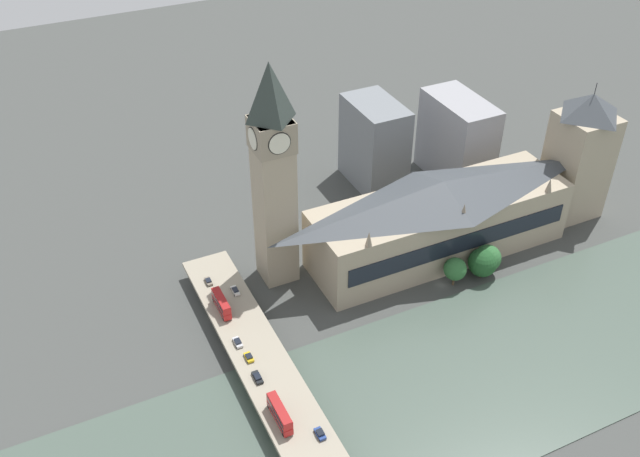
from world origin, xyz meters
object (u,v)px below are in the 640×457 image
(victoria_tower, at_px, (579,155))
(double_decker_bus_lead, at_px, (221,303))
(road_bridge, at_px, (299,431))
(double_decker_bus_rear, at_px, (280,413))
(parliament_hall, at_px, (440,218))
(clock_tower, at_px, (273,172))
(car_southbound_extra, at_px, (208,281))
(car_southbound_mid, at_px, (235,290))
(car_northbound_lead, at_px, (249,357))
(car_southbound_lead, at_px, (257,377))
(car_northbound_tail, at_px, (238,342))
(car_southbound_tail, at_px, (320,433))

(victoria_tower, xyz_separation_m, double_decker_bus_lead, (-2.64, 136.10, -15.18))
(road_bridge, distance_m, double_decker_bus_rear, 6.73)
(parliament_hall, distance_m, clock_tower, 61.22)
(double_decker_bus_lead, height_order, car_southbound_extra, double_decker_bus_lead)
(road_bridge, xyz_separation_m, car_southbound_mid, (55.55, -3.21, 1.73))
(car_northbound_lead, xyz_separation_m, car_southbound_lead, (-7.90, 0.56, 0.02))
(clock_tower, bearing_deg, car_northbound_lead, 146.78)
(double_decker_bus_rear, bearing_deg, car_southbound_lead, 0.29)
(car_northbound_tail, distance_m, car_southbound_mid, 22.43)
(double_decker_bus_rear, bearing_deg, car_northbound_lead, -1.19)
(car_southbound_extra, bearing_deg, clock_tower, -88.19)
(clock_tower, bearing_deg, victoria_tower, -96.05)
(clock_tower, bearing_deg, double_decker_bus_rear, 157.79)
(double_decker_bus_lead, relative_size, car_southbound_lead, 2.40)
(clock_tower, height_order, car_northbound_tail, clock_tower)
(parliament_hall, bearing_deg, car_southbound_mid, 87.35)
(car_southbound_mid, distance_m, car_southbound_tail, 59.86)
(double_decker_bus_lead, distance_m, double_decker_bus_rear, 45.39)
(car_northbound_lead, xyz_separation_m, car_southbound_extra, (35.86, -0.15, -0.02))
(clock_tower, height_order, road_bridge, clock_tower)
(road_bridge, distance_m, car_northbound_tail, 34.52)
(car_southbound_tail, bearing_deg, double_decker_bus_rear, 40.12)
(victoria_tower, xyz_separation_m, car_southbound_mid, (3.28, 129.74, -17.23))
(car_southbound_lead, bearing_deg, parliament_hall, -67.53)
(double_decker_bus_rear, xyz_separation_m, car_southbound_tail, (-8.55, -7.20, -2.07))
(clock_tower, relative_size, double_decker_bus_rear, 6.47)
(clock_tower, height_order, car_southbound_tail, clock_tower)
(double_decker_bus_rear, relative_size, car_southbound_tail, 3.02)
(car_southbound_mid, bearing_deg, double_decker_bus_lead, 132.92)
(road_bridge, height_order, car_southbound_lead, car_southbound_lead)
(parliament_hall, distance_m, double_decker_bus_lead, 78.60)
(double_decker_bus_lead, xyz_separation_m, car_southbound_mid, (5.91, -6.36, -2.05))
(parliament_hall, height_order, road_bridge, parliament_hall)
(car_southbound_mid, xyz_separation_m, car_southbound_tail, (-59.86, -0.50, 0.08))
(road_bridge, bearing_deg, victoria_tower, -68.53)
(victoria_tower, height_order, car_southbound_mid, victoria_tower)
(car_northbound_lead, height_order, car_southbound_lead, car_southbound_lead)
(double_decker_bus_lead, xyz_separation_m, car_southbound_tail, (-53.94, -6.86, -1.97))
(clock_tower, height_order, car_northbound_lead, clock_tower)
(parliament_hall, distance_m, car_southbound_lead, 85.58)
(parliament_hall, xyz_separation_m, road_bridge, (-52.22, 75.20, -9.41))
(car_northbound_tail, bearing_deg, car_southbound_extra, -1.91)
(car_southbound_tail, bearing_deg, double_decker_bus_lead, 7.25)
(victoria_tower, xyz_separation_m, car_southbound_tail, (-56.58, 129.24, -17.14))
(double_decker_bus_rear, xyz_separation_m, car_southbound_extra, (59.15, -0.63, -2.15))
(car_northbound_lead, bearing_deg, car_southbound_lead, 175.95)
(road_bridge, relative_size, double_decker_bus_lead, 13.77)
(car_southbound_extra, bearing_deg, car_northbound_tail, 178.09)
(clock_tower, xyz_separation_m, car_southbound_lead, (-44.51, 24.54, -33.42))
(car_northbound_lead, bearing_deg, car_southbound_extra, -0.23)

